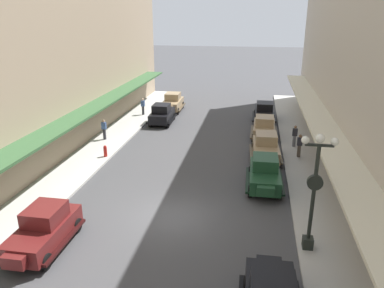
{
  "coord_description": "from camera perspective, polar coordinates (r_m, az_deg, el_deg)",
  "views": [
    {
      "loc": [
        3.84,
        -16.14,
        9.75
      ],
      "look_at": [
        0.0,
        6.0,
        1.8
      ],
      "focal_mm": 34.95,
      "sensor_mm": 36.0,
      "label": 1
    }
  ],
  "objects": [
    {
      "name": "ground_plane",
      "position": [
        19.24,
        -3.11,
        -10.99
      ],
      "size": [
        200.0,
        200.0,
        0.0
      ],
      "primitive_type": "plane",
      "color": "#424244"
    },
    {
      "name": "sidewalk_left",
      "position": [
        21.97,
        -22.77,
        -8.3
      ],
      "size": [
        3.0,
        60.0,
        0.15
      ],
      "primitive_type": "cube",
      "color": "#B7B5AD",
      "rests_on": "ground"
    },
    {
      "name": "sidewalk_right",
      "position": [
        19.17,
        19.85,
        -12.12
      ],
      "size": [
        3.0,
        60.0,
        0.15
      ],
      "primitive_type": "cube",
      "color": "#B7B5AD",
      "rests_on": "ground"
    },
    {
      "name": "parked_car_0",
      "position": [
        22.2,
        11.05,
        -4.27
      ],
      "size": [
        2.2,
        4.28,
        1.84
      ],
      "color": "#193D23",
      "rests_on": "ground"
    },
    {
      "name": "parked_car_2",
      "position": [
        34.62,
        -4.59,
        4.68
      ],
      "size": [
        2.23,
        4.29,
        1.84
      ],
      "color": "black",
      "rests_on": "ground"
    },
    {
      "name": "parked_car_3",
      "position": [
        39.07,
        -2.99,
        6.43
      ],
      "size": [
        2.19,
        4.28,
        1.84
      ],
      "color": "#997F5B",
      "rests_on": "ground"
    },
    {
      "name": "parked_car_4",
      "position": [
        35.9,
        10.96,
        4.92
      ],
      "size": [
        2.2,
        4.28,
        1.84
      ],
      "color": "black",
      "rests_on": "ground"
    },
    {
      "name": "parked_car_5",
      "position": [
        26.38,
        11.2,
        -0.4
      ],
      "size": [
        2.29,
        4.31,
        1.84
      ],
      "color": "#997F5B",
      "rests_on": "ground"
    },
    {
      "name": "parked_car_6",
      "position": [
        17.74,
        -21.66,
        -11.81
      ],
      "size": [
        2.15,
        4.27,
        1.84
      ],
      "color": "#591919",
      "rests_on": "ground"
    },
    {
      "name": "parked_car_7",
      "position": [
        31.04,
        10.96,
        2.64
      ],
      "size": [
        2.19,
        4.28,
        1.84
      ],
      "color": "#997F5B",
      "rests_on": "ground"
    },
    {
      "name": "lamp_post_with_clock",
      "position": [
        16.08,
        18.15,
        -6.44
      ],
      "size": [
        1.42,
        0.44,
        5.16
      ],
      "color": "black",
      "rests_on": "sidewalk_right"
    },
    {
      "name": "fire_hydrant",
      "position": [
        26.88,
        -13.1,
        -1.03
      ],
      "size": [
        0.24,
        0.24,
        0.82
      ],
      "color": "#B21E19",
      "rests_on": "sidewalk_left"
    },
    {
      "name": "pedestrian_0",
      "position": [
        27.04,
        16.08,
        -0.22
      ],
      "size": [
        0.36,
        0.24,
        1.64
      ],
      "color": "#4C4238",
      "rests_on": "sidewalk_right"
    },
    {
      "name": "pedestrian_1",
      "position": [
        30.41,
        -13.26,
        2.21
      ],
      "size": [
        0.36,
        0.24,
        1.64
      ],
      "color": "#2D2D33",
      "rests_on": "sidewalk_left"
    },
    {
      "name": "pedestrian_2",
      "position": [
        37.29,
        -7.5,
        5.73
      ],
      "size": [
        0.36,
        0.24,
        1.64
      ],
      "color": "#2D2D33",
      "rests_on": "sidewalk_left"
    },
    {
      "name": "pedestrian_3",
      "position": [
        29.03,
        15.39,
        1.2
      ],
      "size": [
        0.36,
        0.24,
        1.64
      ],
      "color": "slate",
      "rests_on": "sidewalk_right"
    }
  ]
}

